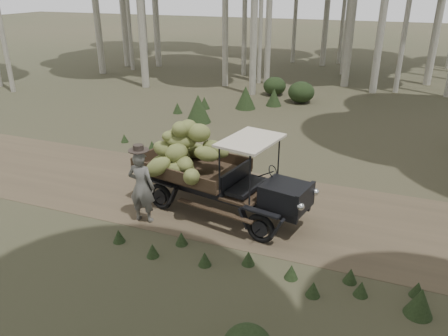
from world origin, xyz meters
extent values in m
plane|color=#473D2B|center=(0.00, 0.00, 0.00)|extent=(120.00, 120.00, 0.00)
cube|color=brown|center=(0.00, 0.00, 0.00)|extent=(70.00, 4.00, 0.01)
cube|color=black|center=(2.73, -0.86, 0.91)|extent=(1.06, 1.02, 0.50)
cube|color=black|center=(3.21, -0.96, 0.91)|extent=(0.27, 0.90, 0.56)
cube|color=black|center=(1.48, -0.61, 1.00)|extent=(0.32, 1.26, 0.50)
cube|color=#38281C|center=(0.24, -0.35, 0.91)|extent=(2.81, 2.10, 0.07)
cube|color=#38281C|center=(0.41, 0.45, 1.07)|extent=(2.49, 0.56, 0.29)
cube|color=#38281C|center=(0.08, -1.15, 1.07)|extent=(2.49, 0.56, 0.29)
cube|color=#38281C|center=(-1.00, -0.10, 1.07)|extent=(0.38, 1.61, 0.29)
cube|color=beige|center=(1.87, -0.68, 2.01)|extent=(1.33, 1.72, 0.05)
cube|color=black|center=(1.24, -0.21, 0.56)|extent=(4.10, 0.92, 0.16)
cube|color=black|center=(1.11, -0.88, 0.56)|extent=(4.10, 0.92, 0.16)
torus|color=black|center=(2.69, -0.11, 0.34)|extent=(0.70, 0.26, 0.69)
torus|color=black|center=(2.40, -1.53, 0.34)|extent=(0.70, 0.26, 0.69)
torus|color=black|center=(-0.06, 0.45, 0.34)|extent=(0.70, 0.26, 0.69)
torus|color=black|center=(-0.34, -0.97, 0.34)|extent=(0.70, 0.26, 0.69)
sphere|color=beige|center=(3.37, -0.57, 0.95)|extent=(0.16, 0.16, 0.16)
sphere|color=beige|center=(3.20, -1.37, 0.95)|extent=(0.16, 0.16, 0.16)
ellipsoid|color=olive|center=(0.21, -0.76, 1.19)|extent=(0.86, 0.88, 0.61)
ellipsoid|color=olive|center=(0.03, -0.74, 1.47)|extent=(0.79, 0.79, 0.58)
ellipsoid|color=olive|center=(-0.17, -0.47, 1.75)|extent=(0.63, 0.82, 0.54)
ellipsoid|color=olive|center=(0.22, -0.22, 1.89)|extent=(0.49, 0.71, 0.47)
ellipsoid|color=olive|center=(-0.23, 0.16, 1.12)|extent=(0.46, 0.66, 0.56)
ellipsoid|color=olive|center=(-0.30, -0.07, 1.46)|extent=(0.88, 0.65, 0.58)
ellipsoid|color=olive|center=(-0.20, -0.12, 1.69)|extent=(0.65, 0.48, 0.46)
ellipsoid|color=olive|center=(0.05, -0.31, 1.92)|extent=(0.53, 0.69, 0.43)
ellipsoid|color=olive|center=(0.15, -0.90, 1.13)|extent=(0.85, 0.61, 0.39)
ellipsoid|color=olive|center=(-0.35, -0.60, 1.46)|extent=(0.73, 0.44, 0.55)
ellipsoid|color=olive|center=(0.04, -0.49, 1.68)|extent=(0.82, 0.70, 0.44)
ellipsoid|color=olive|center=(0.44, -0.32, 1.89)|extent=(0.77, 0.73, 0.53)
ellipsoid|color=olive|center=(0.07, -0.72, 1.12)|extent=(0.84, 0.64, 0.62)
ellipsoid|color=olive|center=(0.75, -0.59, 1.49)|extent=(0.77, 0.68, 0.54)
ellipsoid|color=olive|center=(-0.11, -0.34, 1.75)|extent=(0.80, 0.73, 0.54)
ellipsoid|color=olive|center=(0.16, -0.32, 1.99)|extent=(0.50, 0.69, 0.54)
ellipsoid|color=olive|center=(0.06, 0.28, 1.17)|extent=(0.83, 0.64, 0.61)
ellipsoid|color=olive|center=(0.83, -0.21, 1.49)|extent=(0.81, 0.49, 0.59)
ellipsoid|color=olive|center=(0.03, -0.26, 1.70)|extent=(0.61, 0.73, 0.44)
ellipsoid|color=olive|center=(0.02, -0.46, 1.97)|extent=(0.54, 0.79, 0.59)
ellipsoid|color=olive|center=(-0.43, -0.59, 1.10)|extent=(0.82, 0.85, 0.51)
ellipsoid|color=olive|center=(-0.28, -1.12, 1.21)|extent=(0.88, 0.73, 0.68)
ellipsoid|color=olive|center=(0.69, -1.32, 1.19)|extent=(0.64, 0.83, 0.63)
imported|color=#5C5B54|center=(-0.45, -1.63, 0.88)|extent=(0.67, 0.46, 1.76)
cylinder|color=#2E2620|center=(-0.45, -1.63, 1.79)|extent=(0.50, 0.50, 0.02)
cylinder|color=#2E2620|center=(-0.45, -1.63, 1.85)|extent=(0.25, 0.25, 0.14)
cone|color=#233319|center=(-0.34, 9.63, 0.40)|extent=(0.71, 0.71, 0.79)
cone|color=#233319|center=(-3.09, 8.01, 0.27)|extent=(0.49, 0.49, 0.54)
cone|color=#233319|center=(-3.89, 6.92, 0.23)|extent=(0.42, 0.42, 0.46)
ellipsoid|color=#233319|center=(-0.85, 11.62, 0.46)|extent=(1.12, 1.12, 0.90)
cone|color=#233319|center=(-2.51, 6.08, 0.57)|extent=(1.02, 1.02, 1.13)
cone|color=#233319|center=(-1.39, 8.70, 0.51)|extent=(0.91, 0.91, 1.01)
ellipsoid|color=#233319|center=(0.70, 10.62, 0.50)|extent=(1.22, 1.22, 0.98)
cone|color=#233319|center=(5.58, -2.72, 0.27)|extent=(0.48, 0.48, 0.54)
cone|color=#233319|center=(0.49, -2.85, 0.15)|extent=(0.27, 0.27, 0.30)
cone|color=#233319|center=(1.61, -2.74, 0.15)|extent=(0.27, 0.27, 0.30)
cone|color=#233319|center=(5.57, -2.21, 0.15)|extent=(0.27, 0.27, 0.30)
cone|color=#233319|center=(-2.28, 2.81, 0.15)|extent=(0.27, 0.27, 0.30)
cone|color=#233319|center=(3.33, -2.53, 0.15)|extent=(0.27, 0.27, 0.30)
cone|color=#233319|center=(4.62, -2.56, 0.15)|extent=(0.27, 0.27, 0.30)
cone|color=#233319|center=(4.40, -2.24, 0.15)|extent=(0.27, 0.27, 0.30)
cone|color=#233319|center=(-0.48, -2.64, 0.15)|extent=(0.27, 0.27, 0.30)
cone|color=#233319|center=(-0.77, 2.96, 0.15)|extent=(0.27, 0.27, 0.30)
cone|color=#233319|center=(-0.04, 2.73, 0.15)|extent=(0.27, 0.27, 0.30)
cone|color=#233319|center=(-2.49, 2.58, 0.15)|extent=(0.27, 0.27, 0.30)
cone|color=#233319|center=(-2.70, 2.67, 0.15)|extent=(0.27, 0.27, 0.30)
cone|color=#233319|center=(-3.95, 2.92, 0.15)|extent=(0.27, 0.27, 0.30)
cone|color=#233319|center=(0.84, -2.24, 0.15)|extent=(0.27, 0.27, 0.30)
cone|color=#233319|center=(2.42, -2.40, 0.15)|extent=(0.27, 0.27, 0.30)
cone|color=#233319|center=(3.81, -2.88, 0.15)|extent=(0.27, 0.27, 0.30)
camera|label=1|loc=(4.62, -9.40, 5.25)|focal=35.00mm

